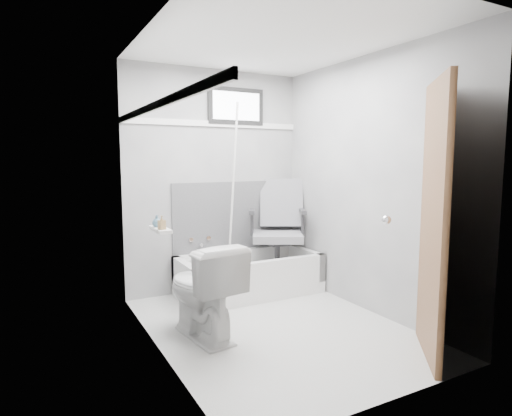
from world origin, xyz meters
TOP-DOWN VIEW (x-y plane):
  - floor at (0.00, 0.00)m, footprint 2.60×2.60m
  - ceiling at (0.00, 0.00)m, footprint 2.60×2.60m
  - wall_back at (0.00, 1.30)m, footprint 2.00×0.02m
  - wall_front at (0.00, -1.30)m, footprint 2.00×0.02m
  - wall_left at (-1.00, 0.00)m, footprint 0.02×2.60m
  - wall_right at (1.00, 0.00)m, footprint 0.02×2.60m
  - bathtub at (0.23, 0.93)m, footprint 1.50×0.70m
  - office_chair at (0.60, 0.96)m, footprint 0.87×0.87m
  - toilet at (-0.62, 0.11)m, footprint 0.54×0.84m
  - door at (0.98, -1.28)m, footprint 0.78×0.78m
  - window at (0.25, 1.29)m, footprint 0.66×0.04m
  - backerboard at (0.25, 1.29)m, footprint 1.50×0.02m
  - trim_back at (0.00, 1.29)m, footprint 2.00×0.02m
  - trim_left at (-0.99, 0.00)m, footprint 0.02×2.60m
  - pole at (0.10, 1.06)m, footprint 0.02×0.30m
  - shelf at (-0.93, 0.19)m, footprint 0.10×0.32m
  - soap_bottle_a at (-0.94, 0.11)m, footprint 0.06×0.06m
  - soap_bottle_b at (-0.94, 0.25)m, footprint 0.10×0.10m
  - faucet at (-0.20, 1.27)m, footprint 0.26×0.10m

SIDE VIEW (x-z plane):
  - floor at x=0.00m, z-range 0.00..0.00m
  - bathtub at x=0.23m, z-range 0.00..0.42m
  - toilet at x=-0.62m, z-range 0.00..0.78m
  - faucet at x=-0.20m, z-range 0.47..0.63m
  - office_chair at x=0.60m, z-range 0.12..1.23m
  - backerboard at x=0.25m, z-range 0.41..1.19m
  - shelf at x=-0.93m, z-range 0.89..0.91m
  - soap_bottle_b at x=-0.94m, z-range 0.91..1.01m
  - soap_bottle_a at x=-0.94m, z-range 0.91..1.02m
  - door at x=0.98m, z-range 0.00..2.00m
  - pole at x=0.10m, z-range 0.08..2.02m
  - wall_back at x=0.00m, z-range 0.00..2.40m
  - wall_front at x=0.00m, z-range 0.00..2.40m
  - wall_left at x=-1.00m, z-range 0.00..2.40m
  - wall_right at x=1.00m, z-range 0.00..2.40m
  - trim_back at x=0.00m, z-range 1.79..1.85m
  - trim_left at x=-0.99m, z-range 1.79..1.85m
  - window at x=0.25m, z-range 1.82..2.22m
  - ceiling at x=0.00m, z-range 2.40..2.40m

